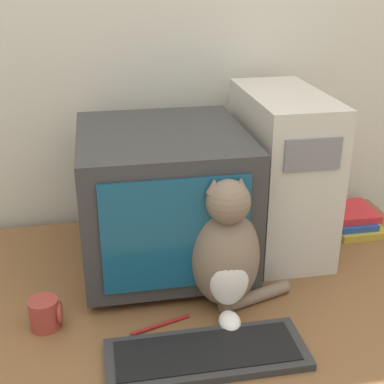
# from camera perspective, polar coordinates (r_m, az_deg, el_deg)

# --- Properties ---
(wall_back) EXTENTS (7.00, 0.05, 2.50)m
(wall_back) POSITION_cam_1_polar(r_m,az_deg,el_deg) (1.75, -1.25, 13.30)
(wall_back) COLOR beige
(wall_back) RESTS_ON ground_plane
(crt_monitor) EXTENTS (0.44, 0.48, 0.39)m
(crt_monitor) POSITION_cam_1_polar(r_m,az_deg,el_deg) (1.48, -3.08, -0.55)
(crt_monitor) COLOR #333333
(crt_monitor) RESTS_ON desk
(computer_tower) EXTENTS (0.21, 0.44, 0.47)m
(computer_tower) POSITION_cam_1_polar(r_m,az_deg,el_deg) (1.59, 9.43, 2.22)
(computer_tower) COLOR beige
(computer_tower) RESTS_ON desk
(keyboard) EXTENTS (0.44, 0.17, 0.02)m
(keyboard) POSITION_cam_1_polar(r_m,az_deg,el_deg) (1.23, 1.56, -16.90)
(keyboard) COLOR #2D2D2D
(keyboard) RESTS_ON desk
(cat) EXTENTS (0.27, 0.27, 0.35)m
(cat) POSITION_cam_1_polar(r_m,az_deg,el_deg) (1.32, 3.61, -6.45)
(cat) COLOR #7A6651
(cat) RESTS_ON desk
(book_stack) EXTENTS (0.16, 0.21, 0.06)m
(book_stack) POSITION_cam_1_polar(r_m,az_deg,el_deg) (1.82, 16.57, -2.74)
(book_stack) COLOR gold
(book_stack) RESTS_ON desk
(pen) EXTENTS (0.15, 0.06, 0.01)m
(pen) POSITION_cam_1_polar(r_m,az_deg,el_deg) (1.31, -3.40, -13.98)
(pen) COLOR maroon
(pen) RESTS_ON desk
(mug) EXTENTS (0.08, 0.07, 0.08)m
(mug) POSITION_cam_1_polar(r_m,az_deg,el_deg) (1.34, -15.35, -12.39)
(mug) COLOR #9E382D
(mug) RESTS_ON desk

